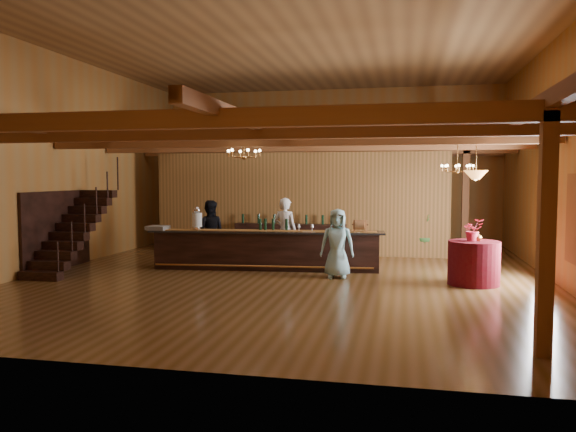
% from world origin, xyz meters
% --- Properties ---
extents(floor, '(14.00, 14.00, 0.00)m').
position_xyz_m(floor, '(0.00, 0.00, 0.00)').
color(floor, brown).
rests_on(floor, ground).
extents(ceiling, '(14.00, 14.00, 0.00)m').
position_xyz_m(ceiling, '(0.00, 0.00, 5.50)').
color(ceiling, olive).
rests_on(ceiling, wall_back).
extents(wall_back, '(12.00, 0.10, 5.50)m').
position_xyz_m(wall_back, '(0.00, 7.00, 2.75)').
color(wall_back, olive).
rests_on(wall_back, floor).
extents(wall_front, '(12.00, 0.10, 5.50)m').
position_xyz_m(wall_front, '(0.00, -7.00, 2.75)').
color(wall_front, olive).
rests_on(wall_front, floor).
extents(wall_left, '(0.10, 14.00, 5.50)m').
position_xyz_m(wall_left, '(-6.00, 0.00, 2.75)').
color(wall_left, olive).
rests_on(wall_left, floor).
extents(wall_right, '(0.10, 14.00, 5.50)m').
position_xyz_m(wall_right, '(6.00, 0.00, 2.75)').
color(wall_right, olive).
rests_on(wall_right, floor).
extents(beam_grid, '(11.90, 13.90, 0.39)m').
position_xyz_m(beam_grid, '(0.00, 0.51, 3.24)').
color(beam_grid, brown).
rests_on(beam_grid, wall_left).
extents(support_posts, '(9.20, 10.20, 3.20)m').
position_xyz_m(support_posts, '(0.00, -0.50, 1.60)').
color(support_posts, brown).
rests_on(support_posts, floor).
extents(partition_wall, '(9.00, 0.18, 3.10)m').
position_xyz_m(partition_wall, '(-0.50, 3.50, 1.55)').
color(partition_wall, brown).
rests_on(partition_wall, floor).
extents(window_right_back, '(0.12, 1.05, 1.75)m').
position_xyz_m(window_right_back, '(5.95, 1.00, 1.55)').
color(window_right_back, white).
rests_on(window_right_back, wall_right).
extents(staircase, '(1.00, 2.80, 2.00)m').
position_xyz_m(staircase, '(-5.45, -0.74, 1.00)').
color(staircase, '#331913').
rests_on(staircase, floor).
extents(backroom_boxes, '(4.10, 0.60, 1.10)m').
position_xyz_m(backroom_boxes, '(-0.29, 5.50, 0.53)').
color(backroom_boxes, '#331913').
rests_on(backroom_boxes, floor).
extents(tasting_bar, '(6.01, 1.29, 1.01)m').
position_xyz_m(tasting_bar, '(-0.75, 0.48, 0.51)').
color(tasting_bar, '#331913').
rests_on(tasting_bar, floor).
extents(beverage_dispenser, '(0.26, 0.26, 0.60)m').
position_xyz_m(beverage_dispenser, '(-2.56, 0.36, 1.28)').
color(beverage_dispenser, silver).
rests_on(beverage_dispenser, tasting_bar).
extents(glass_rack_tray, '(0.50, 0.50, 0.10)m').
position_xyz_m(glass_rack_tray, '(-3.56, 0.18, 1.04)').
color(glass_rack_tray, gray).
rests_on(glass_rack_tray, tasting_bar).
extents(raffle_drum, '(0.34, 0.24, 0.30)m').
position_xyz_m(raffle_drum, '(1.61, 0.65, 1.17)').
color(raffle_drum, '#9D562C').
rests_on(raffle_drum, tasting_bar).
extents(bar_bottle_0, '(0.07, 0.07, 0.30)m').
position_xyz_m(bar_bottle_0, '(-0.93, 0.58, 1.14)').
color(bar_bottle_0, black).
rests_on(bar_bottle_0, tasting_bar).
extents(bar_bottle_1, '(0.07, 0.07, 0.30)m').
position_xyz_m(bar_bottle_1, '(-0.80, 0.59, 1.14)').
color(bar_bottle_1, black).
rests_on(bar_bottle_1, tasting_bar).
extents(bar_bottle_2, '(0.07, 0.07, 0.30)m').
position_xyz_m(bar_bottle_2, '(-0.60, 0.61, 1.14)').
color(bar_bottle_2, black).
rests_on(bar_bottle_2, tasting_bar).
extents(bar_bottle_3, '(0.07, 0.07, 0.30)m').
position_xyz_m(bar_bottle_3, '(-0.25, 0.64, 1.14)').
color(bar_bottle_3, black).
rests_on(bar_bottle_3, tasting_bar).
extents(backbar_shelf, '(3.38, 0.65, 0.94)m').
position_xyz_m(backbar_shelf, '(-0.68, 3.22, 0.47)').
color(backbar_shelf, '#331913').
rests_on(backbar_shelf, floor).
extents(round_table, '(1.11, 1.11, 0.96)m').
position_xyz_m(round_table, '(4.19, -0.54, 0.48)').
color(round_table, '#4D0F14').
rests_on(round_table, floor).
extents(chandelier_left, '(0.80, 0.80, 0.44)m').
position_xyz_m(chandelier_left, '(-1.02, -0.54, 2.92)').
color(chandelier_left, '#BF803E').
rests_on(chandelier_left, beam_grid).
extents(chandelier_right, '(0.80, 0.80, 0.77)m').
position_xyz_m(chandelier_right, '(3.99, 1.60, 2.59)').
color(chandelier_right, '#BF803E').
rests_on(chandelier_right, beam_grid).
extents(pendant_lamp, '(0.52, 0.52, 0.90)m').
position_xyz_m(pendant_lamp, '(4.19, -0.54, 2.40)').
color(pendant_lamp, '#BF803E').
rests_on(pendant_lamp, beam_grid).
extents(bartender, '(0.75, 0.59, 1.81)m').
position_xyz_m(bartender, '(-0.43, 1.33, 0.90)').
color(bartender, white).
rests_on(bartender, floor).
extents(staff_second, '(0.94, 0.80, 1.72)m').
position_xyz_m(staff_second, '(-2.56, 1.30, 0.86)').
color(staff_second, black).
rests_on(staff_second, floor).
extents(guest, '(0.81, 0.54, 1.62)m').
position_xyz_m(guest, '(1.16, -0.32, 0.81)').
color(guest, '#8FC2CB').
rests_on(guest, floor).
extents(floor_plant, '(0.89, 0.80, 1.34)m').
position_xyz_m(floor_plant, '(3.35, 3.68, 0.67)').
color(floor_plant, '#396A2B').
rests_on(floor_plant, floor).
extents(table_flowers, '(0.55, 0.52, 0.49)m').
position_xyz_m(table_flowers, '(4.16, -0.52, 1.20)').
color(table_flowers, '#DD2F4A').
rests_on(table_flowers, round_table).
extents(table_vase, '(0.16, 0.16, 0.33)m').
position_xyz_m(table_vase, '(4.26, -0.52, 1.12)').
color(table_vase, '#BF803E').
rests_on(table_vase, round_table).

